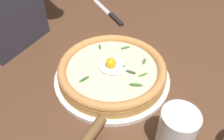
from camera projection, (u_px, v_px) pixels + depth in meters
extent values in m
cube|color=brown|center=(120.00, 81.00, 0.64)|extent=(2.40, 2.40, 0.03)
cylinder|color=white|center=(112.00, 77.00, 0.62)|extent=(0.31, 0.31, 0.01)
cylinder|color=tan|center=(112.00, 72.00, 0.61)|extent=(0.29, 0.29, 0.02)
torus|color=tan|center=(112.00, 67.00, 0.60)|extent=(0.29, 0.29, 0.02)
cylinder|color=#F7DFBD|center=(112.00, 69.00, 0.60)|extent=(0.24, 0.24, 0.00)
ellipsoid|color=white|center=(113.00, 66.00, 0.60)|extent=(0.08, 0.07, 0.01)
sphere|color=yellow|center=(111.00, 63.00, 0.59)|extent=(0.03, 0.03, 0.03)
ellipsoid|color=#21652A|center=(100.00, 47.00, 0.67)|extent=(0.02, 0.02, 0.00)
ellipsoid|color=green|center=(143.00, 75.00, 0.58)|extent=(0.03, 0.02, 0.01)
ellipsoid|color=#376E28|center=(136.00, 85.00, 0.55)|extent=(0.04, 0.02, 0.01)
ellipsoid|color=#3B6934|center=(130.00, 71.00, 0.59)|extent=(0.03, 0.02, 0.01)
ellipsoid|color=#226925|center=(84.00, 79.00, 0.57)|extent=(0.02, 0.03, 0.01)
ellipsoid|color=#4E8539|center=(126.00, 47.00, 0.66)|extent=(0.03, 0.03, 0.01)
ellipsoid|color=#527C45|center=(144.00, 61.00, 0.62)|extent=(0.01, 0.03, 0.01)
ellipsoid|color=#549241|center=(125.00, 65.00, 0.61)|extent=(0.01, 0.03, 0.01)
cylinder|color=brown|center=(88.00, 138.00, 0.44)|extent=(0.04, 0.11, 0.02)
cube|color=silver|center=(102.00, 7.00, 0.93)|extent=(0.12, 0.11, 0.00)
cube|color=black|center=(116.00, 19.00, 0.85)|extent=(0.08, 0.07, 0.01)
cylinder|color=silver|center=(176.00, 132.00, 0.44)|extent=(0.07, 0.07, 0.11)
cylinder|color=#DDD07E|center=(173.00, 140.00, 0.46)|extent=(0.07, 0.07, 0.05)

